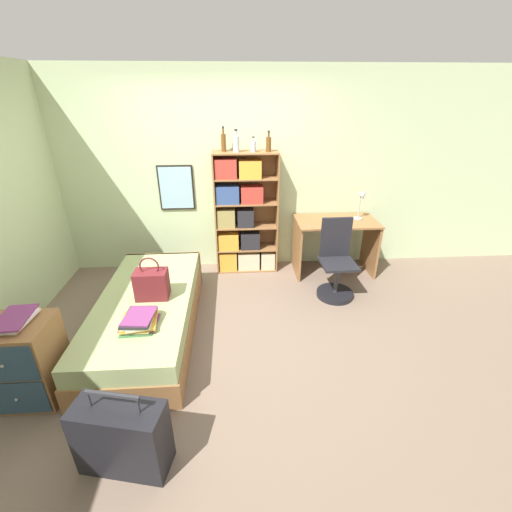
{
  "coord_description": "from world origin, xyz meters",
  "views": [
    {
      "loc": [
        0.18,
        -2.98,
        2.29
      ],
      "look_at": [
        0.39,
        0.2,
        0.75
      ],
      "focal_mm": 24.0,
      "sensor_mm": 36.0,
      "label": 1
    }
  ],
  "objects_px": {
    "suitcase": "(122,437)",
    "magazine_pile_on_dresser": "(14,320)",
    "bed": "(148,313)",
    "desk": "(335,237)",
    "handbag": "(152,284)",
    "bottle_blue": "(269,144)",
    "book_stack_on_bed": "(139,320)",
    "bottle_clear": "(253,146)",
    "desk_lamp": "(362,199)",
    "bookcase": "(242,219)",
    "bottle_brown": "(236,143)",
    "desk_chair": "(336,271)",
    "dresser": "(26,361)",
    "bottle_green": "(224,142)"
  },
  "relations": [
    {
      "from": "suitcase",
      "to": "magazine_pile_on_dresser",
      "type": "xyz_separation_m",
      "value": [
        -0.92,
        0.69,
        0.47
      ]
    },
    {
      "from": "bed",
      "to": "desk",
      "type": "xyz_separation_m",
      "value": [
        2.27,
        1.19,
        0.3
      ]
    },
    {
      "from": "handbag",
      "to": "bottle_blue",
      "type": "bearing_deg",
      "value": 47.0
    },
    {
      "from": "book_stack_on_bed",
      "to": "bottle_clear",
      "type": "height_order",
      "value": "bottle_clear"
    },
    {
      "from": "bottle_blue",
      "to": "desk_lamp",
      "type": "height_order",
      "value": "bottle_blue"
    },
    {
      "from": "bottle_clear",
      "to": "bottle_blue",
      "type": "xyz_separation_m",
      "value": [
        0.19,
        0.0,
        0.03
      ]
    },
    {
      "from": "handbag",
      "to": "bookcase",
      "type": "bearing_deg",
      "value": 56.15
    },
    {
      "from": "book_stack_on_bed",
      "to": "bottle_blue",
      "type": "bearing_deg",
      "value": 54.68
    },
    {
      "from": "bookcase",
      "to": "bottle_brown",
      "type": "relative_size",
      "value": 6.04
    },
    {
      "from": "handbag",
      "to": "magazine_pile_on_dresser",
      "type": "distance_m",
      "value": 1.14
    },
    {
      "from": "desk",
      "to": "desk_chair",
      "type": "xyz_separation_m",
      "value": [
        -0.13,
        -0.6,
        -0.2
      ]
    },
    {
      "from": "bed",
      "to": "dresser",
      "type": "distance_m",
      "value": 1.12
    },
    {
      "from": "bottle_brown",
      "to": "bottle_clear",
      "type": "bearing_deg",
      "value": -1.47
    },
    {
      "from": "bottle_clear",
      "to": "desk",
      "type": "bearing_deg",
      "value": -6.9
    },
    {
      "from": "dresser",
      "to": "magazine_pile_on_dresser",
      "type": "bearing_deg",
      "value": 86.73
    },
    {
      "from": "bed",
      "to": "book_stack_on_bed",
      "type": "distance_m",
      "value": 0.58
    },
    {
      "from": "suitcase",
      "to": "magazine_pile_on_dresser",
      "type": "distance_m",
      "value": 1.24
    },
    {
      "from": "handbag",
      "to": "bottle_green",
      "type": "bearing_deg",
      "value": 63.04
    },
    {
      "from": "bed",
      "to": "handbag",
      "type": "height_order",
      "value": "handbag"
    },
    {
      "from": "handbag",
      "to": "bottle_clear",
      "type": "relative_size",
      "value": 2.41
    },
    {
      "from": "bottle_brown",
      "to": "bottle_blue",
      "type": "height_order",
      "value": "bottle_brown"
    },
    {
      "from": "desk_chair",
      "to": "desk_lamp",
      "type": "bearing_deg",
      "value": 54.3
    },
    {
      "from": "desk_chair",
      "to": "dresser",
      "type": "bearing_deg",
      "value": -154.35
    },
    {
      "from": "suitcase",
      "to": "desk",
      "type": "bearing_deg",
      "value": 51.4
    },
    {
      "from": "bed",
      "to": "bookcase",
      "type": "bearing_deg",
      "value": 52.84
    },
    {
      "from": "dresser",
      "to": "magazine_pile_on_dresser",
      "type": "relative_size",
      "value": 1.94
    },
    {
      "from": "bottle_brown",
      "to": "desk_lamp",
      "type": "relative_size",
      "value": 0.64
    },
    {
      "from": "dresser",
      "to": "desk_lamp",
      "type": "relative_size",
      "value": 1.7
    },
    {
      "from": "suitcase",
      "to": "bottle_brown",
      "type": "xyz_separation_m",
      "value": [
        0.81,
        2.78,
        1.46
      ]
    },
    {
      "from": "bottle_brown",
      "to": "dresser",
      "type": "bearing_deg",
      "value": -129.16
    },
    {
      "from": "bed",
      "to": "desk_lamp",
      "type": "relative_size",
      "value": 4.93
    },
    {
      "from": "bottle_green",
      "to": "desk_chair",
      "type": "height_order",
      "value": "bottle_green"
    },
    {
      "from": "magazine_pile_on_dresser",
      "to": "desk_chair",
      "type": "relative_size",
      "value": 0.38
    },
    {
      "from": "dresser",
      "to": "bottle_green",
      "type": "distance_m",
      "value": 3.03
    },
    {
      "from": "bed",
      "to": "bottle_green",
      "type": "xyz_separation_m",
      "value": [
        0.81,
        1.38,
        1.52
      ]
    },
    {
      "from": "suitcase",
      "to": "desk_chair",
      "type": "distance_m",
      "value": 2.85
    },
    {
      "from": "handbag",
      "to": "desk_chair",
      "type": "bearing_deg",
      "value": 17.08
    },
    {
      "from": "bed",
      "to": "suitcase",
      "type": "xyz_separation_m",
      "value": [
        0.15,
        -1.46,
        0.05
      ]
    },
    {
      "from": "magazine_pile_on_dresser",
      "to": "bottle_green",
      "type": "height_order",
      "value": "bottle_green"
    },
    {
      "from": "bottle_clear",
      "to": "handbag",
      "type": "bearing_deg",
      "value": -128.59
    },
    {
      "from": "handbag",
      "to": "bookcase",
      "type": "distance_m",
      "value": 1.67
    },
    {
      "from": "dresser",
      "to": "bottle_blue",
      "type": "bearing_deg",
      "value": 44.99
    },
    {
      "from": "bottle_blue",
      "to": "desk",
      "type": "height_order",
      "value": "bottle_blue"
    },
    {
      "from": "bookcase",
      "to": "bottle_green",
      "type": "relative_size",
      "value": 5.5
    },
    {
      "from": "desk_lamp",
      "to": "bookcase",
      "type": "bearing_deg",
      "value": 175.74
    },
    {
      "from": "book_stack_on_bed",
      "to": "desk",
      "type": "xyz_separation_m",
      "value": [
        2.2,
        1.69,
        0.02
      ]
    },
    {
      "from": "suitcase",
      "to": "desk_chair",
      "type": "relative_size",
      "value": 0.68
    },
    {
      "from": "bookcase",
      "to": "bottle_blue",
      "type": "height_order",
      "value": "bottle_blue"
    },
    {
      "from": "book_stack_on_bed",
      "to": "dresser",
      "type": "relative_size",
      "value": 0.51
    },
    {
      "from": "suitcase",
      "to": "bottle_brown",
      "type": "bearing_deg",
      "value": 73.73
    }
  ]
}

